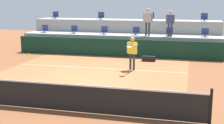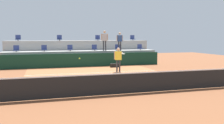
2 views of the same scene
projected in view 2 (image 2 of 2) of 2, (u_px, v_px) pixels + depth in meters
The scene contains 22 objects.
ground_plane at pixel (103, 79), 14.05m from camera, with size 40.00×40.00×0.00m, color brown.
court_inner_paint at pixel (99, 76), 15.01m from camera, with size 9.00×10.00×0.01m, color #A36038.
court_service_line at pixel (95, 73), 16.34m from camera, with size 9.00×0.06×0.00m, color silver.
tennis_net at pixel (127, 82), 10.19m from camera, with size 10.48×0.08×1.07m.
sponsor_backboard at pixel (85, 60), 19.72m from camera, with size 13.00×0.16×1.10m, color #0F3323.
seating_tier_lower at pixel (83, 58), 20.96m from camera, with size 13.00×1.80×1.25m, color #9E9E99.
seating_tier_upper at pixel (79, 52), 22.63m from camera, with size 13.00×1.80×2.10m, color #9E9E99.
stadium_chair_lower_far_left at pixel (16, 49), 19.30m from camera, with size 0.44×0.40×0.52m.
stadium_chair_lower_left at pixel (44, 49), 19.91m from camera, with size 0.44×0.40×0.52m.
stadium_chair_lower_mid_left at pixel (70, 48), 20.51m from camera, with size 0.44×0.40×0.52m.
stadium_chair_lower_mid_right at pixel (95, 48), 21.11m from camera, with size 0.44×0.40×0.52m.
stadium_chair_lower_right at pixel (118, 48), 21.71m from camera, with size 0.44×0.40×0.52m.
stadium_chair_lower_far_right at pixel (140, 47), 22.32m from camera, with size 0.44×0.40×0.52m.
stadium_chair_upper_far_left at pixel (18, 38), 20.94m from camera, with size 0.44×0.40×0.52m.
stadium_chair_upper_left at pixel (59, 38), 21.93m from camera, with size 0.44×0.40×0.52m.
stadium_chair_upper_right at pixel (98, 38), 22.94m from camera, with size 0.44×0.40×0.52m.
stadium_chair_upper_far_right at pixel (133, 38), 23.94m from camera, with size 0.44×0.40×0.52m.
tennis_player at pixel (118, 57), 16.76m from camera, with size 0.58×1.27×1.69m.
spectator_in_white at pixel (105, 39), 20.88m from camera, with size 0.61×0.26×1.73m.
spectator_in_grey at pixel (120, 40), 21.28m from camera, with size 0.57×0.22×1.60m.
tennis_ball at pixel (80, 58), 11.71m from camera, with size 0.07×0.07×0.07m.
equipment_bag at pixel (115, 65), 19.39m from camera, with size 0.76×0.28×0.30m, color black.
Camera 2 is at (-3.43, -13.46, 2.41)m, focal length 38.61 mm.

